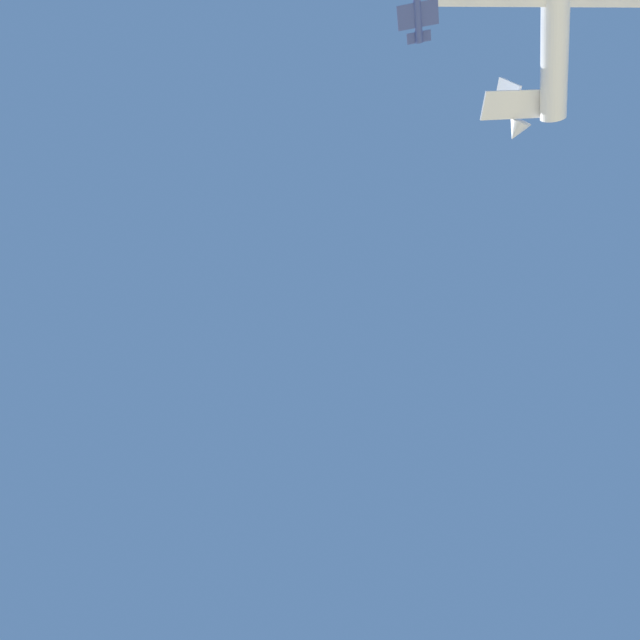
% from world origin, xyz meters
% --- Properties ---
extents(chase_jet_lead, '(12.84, 12.83, 4.00)m').
position_xyz_m(chase_jet_lead, '(-12.41, 72.72, 125.95)').
color(chase_jet_lead, '#38478C').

